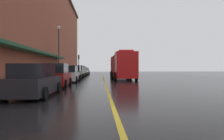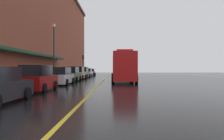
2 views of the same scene
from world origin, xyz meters
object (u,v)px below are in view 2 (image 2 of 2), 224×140
(parked_car_4, at_px, (78,73))
(parked_car_7, at_px, (91,72))
(parked_car_2, at_px, (60,77))
(parked_car_5, at_px, (83,73))
(traffic_light_near, at_px, (83,61))
(parking_meter_0, at_px, (53,73))
(parking_meter_1, at_px, (32,75))
(street_lamp_left, at_px, (54,46))
(parked_car_1, at_px, (37,79))
(parked_car_3, at_px, (71,75))
(parked_car_6, at_px, (87,73))
(fire_truck, at_px, (123,68))

(parked_car_4, xyz_separation_m, parked_car_7, (-0.02, 16.46, -0.15))
(parked_car_7, bearing_deg, parked_car_4, 178.92)
(parked_car_7, bearing_deg, parked_car_2, 179.12)
(parked_car_4, distance_m, parked_car_7, 16.47)
(parked_car_5, bearing_deg, traffic_light_near, 10.01)
(parking_meter_0, xyz_separation_m, parking_meter_1, (0.00, -5.99, 0.00))
(parked_car_4, xyz_separation_m, street_lamp_left, (-1.95, -5.65, 3.52))
(parked_car_1, relative_size, parked_car_2, 0.96)
(parked_car_2, distance_m, parked_car_3, 5.40)
(parked_car_3, height_order, parked_car_7, parked_car_3)
(parked_car_3, relative_size, street_lamp_left, 0.63)
(traffic_light_near, bearing_deg, parked_car_1, -87.47)
(parking_meter_0, relative_size, street_lamp_left, 0.19)
(parked_car_6, bearing_deg, parked_car_4, -178.19)
(parked_car_4, distance_m, parking_meter_0, 8.15)
(parked_car_3, bearing_deg, parked_car_6, 0.15)
(parked_car_1, xyz_separation_m, parking_meter_0, (-1.39, 8.58, 0.20))
(parked_car_7, relative_size, traffic_light_near, 0.96)
(parked_car_5, relative_size, street_lamp_left, 0.60)
(parked_car_1, distance_m, fire_truck, 12.57)
(parked_car_5, bearing_deg, parked_car_4, -178.00)
(parked_car_2, bearing_deg, parked_car_1, 179.23)
(fire_truck, bearing_deg, traffic_light_near, -159.02)
(parked_car_6, bearing_deg, parked_car_5, -178.44)
(parked_car_2, distance_m, parked_car_5, 15.54)
(fire_truck, distance_m, parking_meter_1, 11.34)
(parking_meter_0, bearing_deg, traffic_light_near, 89.84)
(parked_car_5, xyz_separation_m, parking_meter_1, (-1.32, -18.97, 0.19))
(parking_meter_1, xyz_separation_m, street_lamp_left, (-0.60, 8.37, 3.34))
(parking_meter_1, bearing_deg, parked_car_7, 87.51)
(parked_car_1, relative_size, parked_car_3, 1.02)
(parked_car_6, distance_m, parked_car_7, 5.77)
(parked_car_5, bearing_deg, parked_car_7, 1.61)
(parked_car_5, xyz_separation_m, parked_car_7, (0.01, 11.52, -0.14))
(parked_car_7, bearing_deg, parking_meter_0, 175.75)
(parked_car_3, bearing_deg, traffic_light_near, 4.01)
(parked_car_7, height_order, street_lamp_left, street_lamp_left)
(parked_car_2, bearing_deg, street_lamp_left, 22.49)
(parking_meter_1, bearing_deg, fire_truck, 45.96)
(parked_car_7, bearing_deg, parked_car_1, 178.95)
(parked_car_1, relative_size, parked_car_7, 1.07)
(parked_car_7, bearing_deg, parking_meter_1, 176.35)
(parked_car_4, bearing_deg, traffic_light_near, 5.83)
(parked_car_1, height_order, parked_car_2, parked_car_1)
(parked_car_5, height_order, parking_meter_1, parked_car_5)
(parked_car_3, bearing_deg, parking_meter_1, 170.96)
(parked_car_7, xyz_separation_m, parking_meter_1, (-1.32, -30.49, 0.33))
(parked_car_4, bearing_deg, parked_car_6, 0.44)
(parked_car_3, bearing_deg, parked_car_2, -179.40)
(parked_car_6, xyz_separation_m, parked_car_7, (-0.01, 5.77, -0.04))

